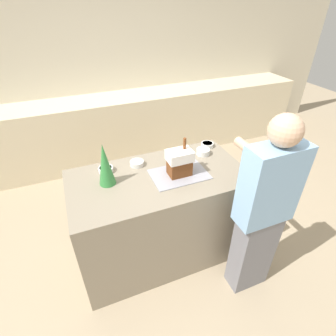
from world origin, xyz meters
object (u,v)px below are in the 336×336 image
object	(u,v)px
gingerbread_house	(180,162)
decorative_tree	(105,165)
candy_bowl_beside_tree	(106,169)
candy_bowl_near_tray_right	(137,163)
candy_bowl_center_rear	(207,145)
baking_tray	(179,174)
candy_bowl_behind_tray	(203,151)
person	(262,212)

from	to	relation	value
gingerbread_house	decorative_tree	size ratio (longest dim) A/B	0.89
gingerbread_house	decorative_tree	bearing A→B (deg)	169.59
candy_bowl_beside_tree	gingerbread_house	bearing A→B (deg)	-26.18
candy_bowl_near_tray_right	candy_bowl_beside_tree	bearing A→B (deg)	179.18
decorative_tree	candy_bowl_center_rear	size ratio (longest dim) A/B	2.94
candy_bowl_beside_tree	candy_bowl_near_tray_right	distance (m)	0.27
baking_tray	candy_bowl_center_rear	xyz separation A→B (m)	(0.45, 0.33, 0.02)
candy_bowl_beside_tree	candy_bowl_behind_tray	size ratio (longest dim) A/B	1.00
candy_bowl_center_rear	person	xyz separation A→B (m)	(-0.02, -0.89, -0.11)
decorative_tree	candy_bowl_behind_tray	bearing A→B (deg)	7.03
baking_tray	candy_bowl_behind_tray	bearing A→B (deg)	32.73
gingerbread_house	decorative_tree	xyz separation A→B (m)	(-0.57, 0.11, 0.05)
decorative_tree	candy_bowl_beside_tree	bearing A→B (deg)	84.15
candy_bowl_behind_tray	candy_bowl_near_tray_right	bearing A→B (deg)	175.27
candy_bowl_near_tray_right	decorative_tree	bearing A→B (deg)	-150.30
baking_tray	gingerbread_house	bearing A→B (deg)	24.29
baking_tray	candy_bowl_beside_tree	xyz separation A→B (m)	(-0.56, 0.27, 0.02)
baking_tray	candy_bowl_behind_tray	world-z (taller)	candy_bowl_behind_tray
candy_bowl_center_rear	decorative_tree	bearing A→B (deg)	-167.48
gingerbread_house	baking_tray	bearing A→B (deg)	-155.71
baking_tray	candy_bowl_near_tray_right	size ratio (longest dim) A/B	3.84
person	candy_bowl_near_tray_right	bearing A→B (deg)	130.58
baking_tray	candy_bowl_behind_tray	distance (m)	0.40
candy_bowl_behind_tray	candy_bowl_near_tray_right	world-z (taller)	candy_bowl_behind_tray
candy_bowl_behind_tray	person	bearing A→B (deg)	-83.74
baking_tray	gingerbread_house	size ratio (longest dim) A/B	1.49
decorative_tree	candy_bowl_beside_tree	distance (m)	0.23
baking_tray	person	size ratio (longest dim) A/B	0.29
person	gingerbread_house	bearing A→B (deg)	127.19
gingerbread_house	candy_bowl_center_rear	size ratio (longest dim) A/B	2.60
person	candy_bowl_center_rear	bearing A→B (deg)	88.49
candy_bowl_beside_tree	candy_bowl_behind_tray	world-z (taller)	candy_bowl_behind_tray
baking_tray	candy_bowl_beside_tree	distance (m)	0.62
gingerbread_house	candy_bowl_beside_tree	size ratio (longest dim) A/B	2.50
candy_bowl_beside_tree	candy_bowl_behind_tray	distance (m)	0.90
gingerbread_house	candy_bowl_beside_tree	bearing A→B (deg)	153.82
candy_bowl_beside_tree	person	size ratio (longest dim) A/B	0.08
person	decorative_tree	bearing A→B (deg)	146.34
baking_tray	person	bearing A→B (deg)	-52.77
baking_tray	candy_bowl_center_rear	bearing A→B (deg)	36.56
candy_bowl_beside_tree	candy_bowl_center_rear	distance (m)	1.01
decorative_tree	baking_tray	bearing A→B (deg)	-10.44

